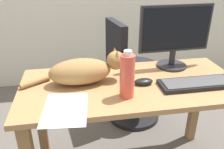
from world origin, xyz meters
TOP-DOWN VIEW (x-y plane):
  - desk at (0.00, 0.00)m, footprint 1.31×0.61m
  - office_chair at (0.15, 0.63)m, footprint 0.49×0.48m
  - monitor at (0.33, 0.19)m, footprint 0.48×0.20m
  - keyboard at (0.36, -0.10)m, footprint 0.44×0.15m
  - cat at (-0.27, 0.05)m, footprint 0.61×0.20m
  - computer_mouse at (0.06, -0.03)m, footprint 0.11×0.06m
  - paper_sheet at (-0.39, -0.21)m, footprint 0.24×0.32m
  - water_bottle at (-0.07, -0.14)m, footprint 0.08×0.08m

SIDE VIEW (x-z plane):
  - office_chair at x=0.15m, z-range -0.06..0.87m
  - desk at x=0.00m, z-range 0.24..0.94m
  - paper_sheet at x=-0.39m, z-range 0.71..0.71m
  - keyboard at x=0.36m, z-range 0.70..0.73m
  - computer_mouse at x=0.06m, z-range 0.71..0.74m
  - cat at x=-0.27m, z-range 0.69..0.88m
  - water_bottle at x=-0.07m, z-range 0.70..0.96m
  - monitor at x=0.33m, z-range 0.72..1.14m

